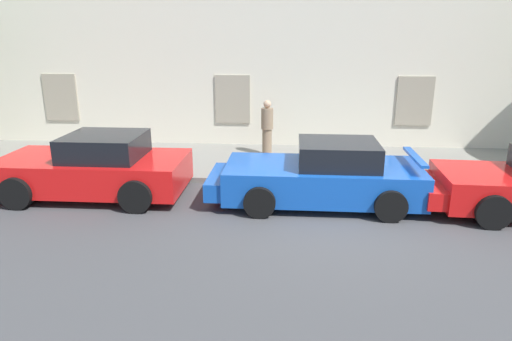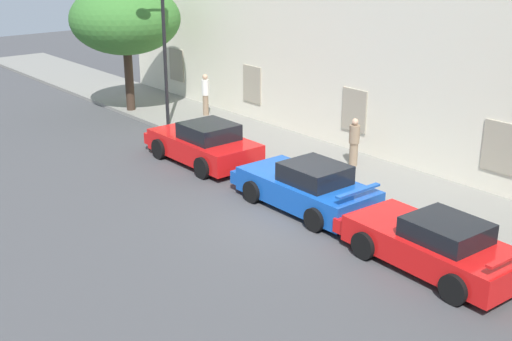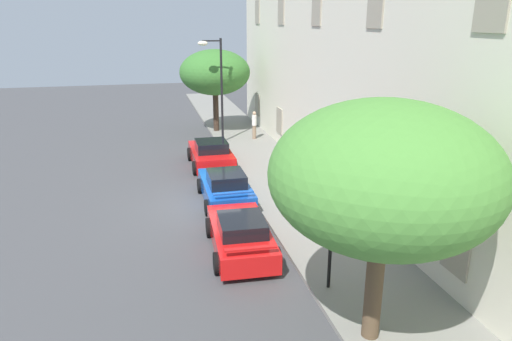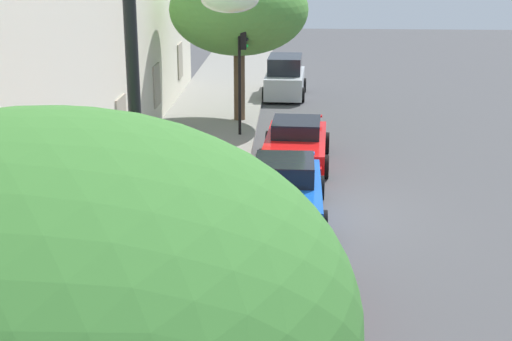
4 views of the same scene
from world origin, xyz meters
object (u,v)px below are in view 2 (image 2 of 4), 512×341
at_px(sportscar_yellow_flank, 303,187).
at_px(street_lamp, 154,19).
at_px(pedestrian_admiring, 205,94).
at_px(sportscar_white_middle, 428,243).
at_px(tree_near_kerb, 125,19).
at_px(pedestrian_strolling, 354,142).
at_px(sportscar_red_lead, 202,144).

bearing_deg(sportscar_yellow_flank, street_lamp, 173.29).
bearing_deg(pedestrian_admiring, sportscar_white_middle, -15.15).
xyz_separation_m(tree_near_kerb, pedestrian_strolling, (11.36, 1.90, -3.09)).
height_order(sportscar_red_lead, pedestrian_strolling, pedestrian_strolling).
relative_size(sportscar_yellow_flank, tree_near_kerb, 0.85).
xyz_separation_m(sportscar_red_lead, sportscar_white_middle, (9.72, -0.41, -0.04)).
bearing_deg(street_lamp, tree_near_kerb, 171.22).
distance_m(sportscar_red_lead, pedestrian_admiring, 5.72).
distance_m(street_lamp, pedestrian_admiring, 4.14).
bearing_deg(sportscar_white_middle, sportscar_red_lead, 177.56).
height_order(sportscar_yellow_flank, pedestrian_admiring, pedestrian_admiring).
height_order(pedestrian_admiring, pedestrian_strolling, pedestrian_admiring).
relative_size(sportscar_red_lead, tree_near_kerb, 0.84).
bearing_deg(pedestrian_strolling, sportscar_white_middle, -33.18).
distance_m(tree_near_kerb, pedestrian_strolling, 11.92).
bearing_deg(pedestrian_strolling, sportscar_yellow_flank, -70.36).
xyz_separation_m(sportscar_white_middle, pedestrian_strolling, (-5.77, 3.77, 0.37)).
height_order(sportscar_yellow_flank, tree_near_kerb, tree_near_kerb).
relative_size(sportscar_white_middle, street_lamp, 0.75).
height_order(sportscar_red_lead, tree_near_kerb, tree_near_kerb).
bearing_deg(pedestrian_admiring, sportscar_red_lead, -37.18).
xyz_separation_m(sportscar_yellow_flank, street_lamp, (-9.49, 1.12, 3.78)).
relative_size(sportscar_yellow_flank, street_lamp, 0.74).
bearing_deg(pedestrian_admiring, street_lamp, -84.12).
bearing_deg(pedestrian_strolling, pedestrian_admiring, 179.39).
distance_m(sportscar_yellow_flank, tree_near_kerb, 13.16).
bearing_deg(sportscar_red_lead, pedestrian_strolling, 40.37).
relative_size(tree_near_kerb, street_lamp, 0.87).
relative_size(sportscar_red_lead, pedestrian_admiring, 2.59).
xyz_separation_m(sportscar_yellow_flank, sportscar_white_middle, (4.52, -0.28, -0.01)).
relative_size(tree_near_kerb, pedestrian_strolling, 3.35).
height_order(sportscar_white_middle, pedestrian_admiring, pedestrian_admiring).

